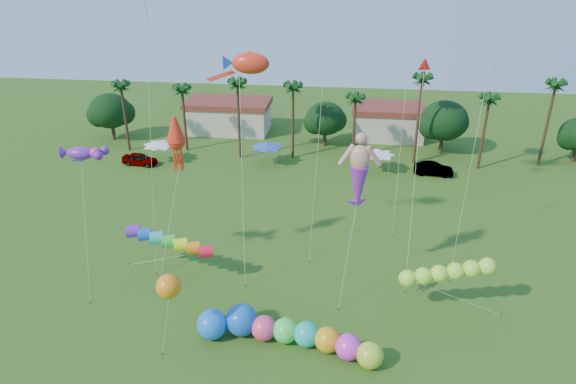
# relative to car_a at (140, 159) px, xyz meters

# --- Properties ---
(ground) EXTENTS (160.00, 160.00, 0.00)m
(ground) POSITION_rel_car_a_xyz_m (22.45, -34.95, -0.78)
(ground) COLOR #285116
(ground) RESTS_ON ground
(tree_line) EXTENTS (69.46, 8.91, 11.00)m
(tree_line) POSITION_rel_car_a_xyz_m (26.01, 9.05, 3.50)
(tree_line) COLOR #3A2819
(tree_line) RESTS_ON ground
(buildings_row) EXTENTS (35.00, 7.00, 4.00)m
(buildings_row) POSITION_rel_car_a_xyz_m (19.36, 15.05, 1.22)
(buildings_row) COLOR beige
(buildings_row) RESTS_ON ground
(tent_row) EXTENTS (31.00, 4.00, 0.60)m
(tent_row) POSITION_rel_car_a_xyz_m (16.45, 1.38, 1.97)
(tent_row) COLOR white
(tent_row) RESTS_ON ground
(car_a) EXTENTS (4.75, 2.35, 1.56)m
(car_a) POSITION_rel_car_a_xyz_m (0.00, 0.00, 0.00)
(car_a) COLOR #4C4C54
(car_a) RESTS_ON ground
(car_b) EXTENTS (4.90, 2.11, 1.57)m
(car_b) POSITION_rel_car_a_xyz_m (37.44, 1.16, 0.01)
(car_b) COLOR #4C4C54
(car_b) RESTS_ON ground
(spectator_b) EXTENTS (0.91, 0.99, 1.64)m
(spectator_b) POSITION_rel_car_a_xyz_m (33.17, -23.58, 0.04)
(spectator_b) COLOR #A5948A
(spectator_b) RESTS_ON ground
(caterpillar_inflatable) EXTENTS (11.46, 4.53, 2.35)m
(caterpillar_inflatable) POSITION_rel_car_a_xyz_m (23.78, -31.14, 0.21)
(caterpillar_inflatable) COLOR #F7417F
(caterpillar_inflatable) RESTS_ON ground
(blue_ball) EXTENTS (2.19, 2.19, 2.19)m
(blue_ball) POSITION_rel_car_a_xyz_m (17.71, -31.01, 0.32)
(blue_ball) COLOR #1B72F7
(blue_ball) RESTS_ON ground
(rainbow_tube) EXTENTS (9.77, 3.10, 3.69)m
(rainbow_tube) POSITION_rel_car_a_xyz_m (13.75, -24.71, 2.38)
(rainbow_tube) COLOR red
(rainbow_tube) RESTS_ON ground
(green_worm) EXTENTS (10.97, 2.00, 3.86)m
(green_worm) POSITION_rel_car_a_xyz_m (31.64, -26.46, 2.30)
(green_worm) COLOR #A9FF38
(green_worm) RESTS_ON ground
(orange_ball_kite) EXTENTS (1.76, 1.68, 6.31)m
(orange_ball_kite) POSITION_rel_car_a_xyz_m (15.57, -32.80, 4.70)
(orange_ball_kite) COLOR orange
(orange_ball_kite) RESTS_ON ground
(merman_kite) EXTENTS (2.91, 5.28, 12.60)m
(merman_kite) POSITION_rel_car_a_xyz_m (27.66, -22.85, 8.89)
(merman_kite) COLOR tan
(merman_kite) RESTS_ON ground
(fish_kite) EXTENTS (4.55, 5.65, 18.36)m
(fish_kite) POSITION_rel_car_a_xyz_m (18.94, -20.03, 16.65)
(fish_kite) COLOR red
(fish_kite) RESTS_ON ground
(squid_kite) EXTENTS (2.16, 5.12, 13.74)m
(squid_kite) POSITION_rel_car_a_xyz_m (13.21, -22.20, 10.79)
(squid_kite) COLOR red
(squid_kite) RESTS_ON ground
(lobster_kite) EXTENTS (3.77, 4.51, 12.10)m
(lobster_kite) POSITION_rel_car_a_xyz_m (6.61, -25.07, 10.61)
(lobster_kite) COLOR purple
(lobster_kite) RESTS_ON ground
(delta_kite_red) EXTENTS (1.22, 4.85, 18.03)m
(delta_kite_red) POSITION_rel_car_a_xyz_m (32.12, -19.48, 16.36)
(delta_kite_red) COLOR red
(delta_kite_red) RESTS_ON ground
(delta_kite_green) EXTENTS (1.23, 4.58, 22.87)m
(delta_kite_green) POSITION_rel_car_a_xyz_m (10.94, -19.74, 21.04)
(delta_kite_green) COLOR #30CF71
(delta_kite_green) RESTS_ON ground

